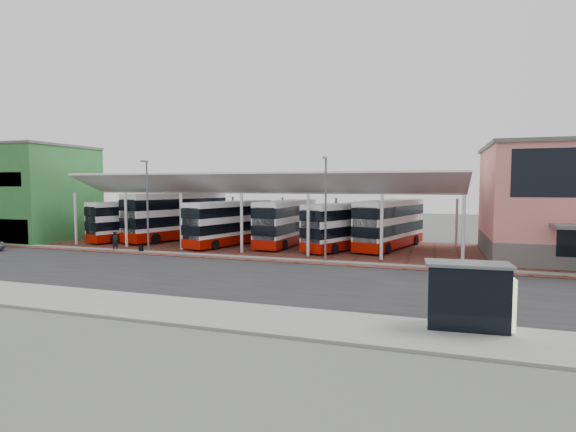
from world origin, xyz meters
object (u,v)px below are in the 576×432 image
Objects in this scene: bus_0 at (136,221)px; bus_5 at (390,224)px; bus_4 at (345,226)px; bus_2 at (230,223)px; bus_shelter at (476,289)px; bus_3 at (287,223)px; bus_1 at (177,217)px; pedestrian at (115,241)px.

bus_5 reaches higher than bus_0.
bus_4 reaches higher than bus_0.
bus_0 is 22.64m from bus_4.
bus_5 is (26.50, 2.08, 0.16)m from bus_0.
bus_shelter is (20.77, -20.84, -0.37)m from bus_2.
bus_2 is 0.96× the size of bus_5.
bus_0 is at bearing -171.33° from bus_3.
bus_0 is at bearing -138.40° from bus_1.
bus_5 is at bearing 99.40° from bus_shelter.
bus_1 reaches higher than bus_shelter.
bus_1 is 3.57× the size of bus_shelter.
pedestrian is at bearing 149.98° from bus_shelter.
bus_1 reaches higher than bus_3.
bus_0 reaches higher than bus_shelter.
bus_1 reaches higher than pedestrian.
bus_3 reaches higher than bus_0.
bus_1 is 22.55m from bus_5.
pedestrian is (-19.40, -7.53, -1.22)m from bus_4.
bus_3 is (12.69, -0.52, -0.31)m from bus_1.
bus_2 is at bearing 1.51° from bus_1.
bus_3 is at bearing 15.99° from bus_1.
bus_1 is at bearing 8.86° from pedestrian.
bus_0 is at bearing -166.15° from bus_2.
bus_3 reaches higher than bus_4.
bus_2 reaches higher than bus_4.
bus_1 is 7.08× the size of pedestrian.
bus_2 reaches higher than pedestrian.
bus_1 is at bearing 44.28° from bus_0.
bus_shelter is (28.83, -14.09, 0.89)m from pedestrian.
bus_0 is 0.92× the size of bus_5.
bus_3 reaches higher than pedestrian.
bus_2 reaches higher than bus_0.
bus_4 is at bearing 21.67° from bus_0.
bus_3 is at bearing 120.42° from bus_shelter.
bus_0 reaches higher than pedestrian.
pedestrian is at bearing -140.90° from bus_5.
bus_0 is at bearing -158.29° from bus_5.
bus_3 reaches higher than bus_2.
bus_shelter is (15.42, -22.54, -0.41)m from bus_3.
bus_0 is 4.32m from bus_1.
bus_0 is 1.00× the size of bus_4.
bus_0 is 2.96× the size of bus_shelter.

